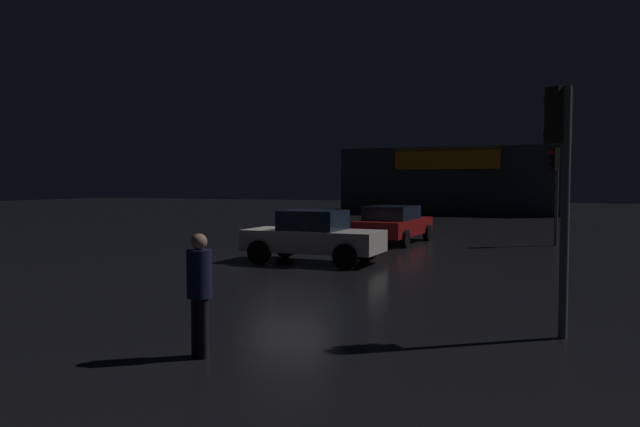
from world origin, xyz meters
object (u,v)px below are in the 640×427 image
Objects in this scene: car_far at (313,236)px; traffic_signal_cross_left at (560,155)px; car_near at (394,224)px; store_building at (456,181)px; pedestrian at (199,285)px; traffic_signal_opposite at (555,174)px.

traffic_signal_cross_left is at bearing -44.41° from car_far.
store_building is at bearing 93.41° from car_near.
pedestrian is (-4.49, -2.95, -1.81)m from traffic_signal_cross_left.
traffic_signal_opposite reaches higher than car_near.
car_far is (-6.60, -7.73, -1.91)m from traffic_signal_opposite.
store_building is 25.80m from traffic_signal_opposite.
store_building reaches higher than car_near.
traffic_signal_cross_left reaches higher than car_far.
store_building is at bearing 100.87° from traffic_signal_cross_left.
store_building is 39.73m from traffic_signal_cross_left.
traffic_signal_opposite is 2.18× the size of pedestrian.
traffic_signal_opposite is at bearing 49.50° from car_far.
car_far is (-0.76, -6.51, 0.02)m from car_near.
pedestrian is at bearing -76.91° from car_far.
traffic_signal_opposite is at bearing -73.37° from store_building.
traffic_signal_cross_left is at bearing -89.58° from traffic_signal_opposite.
car_far is at bearing -88.61° from store_building.
pedestrian reaches higher than car_near.
car_near is at bearing -86.59° from store_building.
store_building reaches higher than car_far.
traffic_signal_opposite is 0.90× the size of car_far.
store_building is 3.52× the size of car_near.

